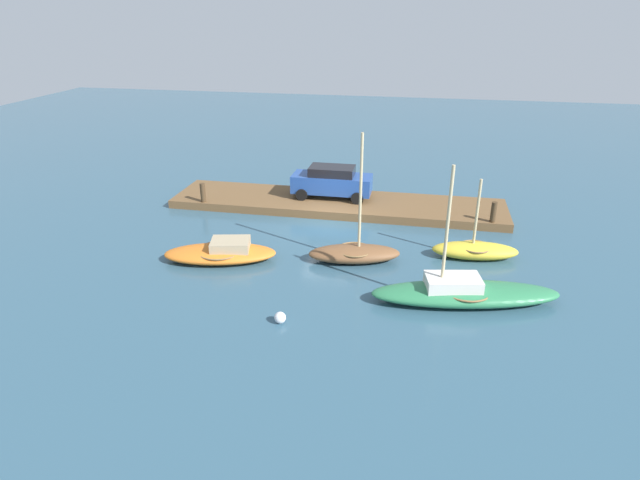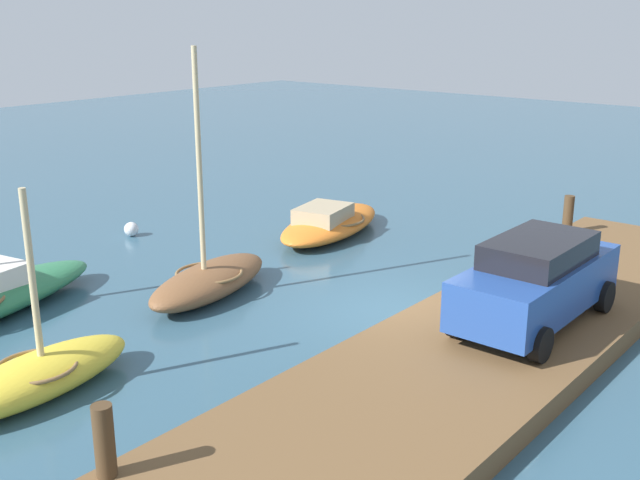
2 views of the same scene
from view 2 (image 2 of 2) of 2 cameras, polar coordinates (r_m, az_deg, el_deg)
ground_plane at (r=16.70m, az=5.95°, el=-5.52°), size 84.00×84.00×0.00m
dock_platform at (r=15.50m, az=13.63°, el=-6.86°), size 18.01×3.90×0.43m
rowboat_yellow at (r=13.96m, az=-20.33°, el=-9.43°), size 3.81×1.67×3.60m
rowboat_brown at (r=17.72m, az=-8.25°, el=-2.87°), size 4.17×2.30×5.61m
motorboat_orange at (r=22.34m, az=0.71°, el=1.32°), size 5.13×2.95×0.95m
mooring_post_west at (r=10.60m, az=-15.79°, el=-14.22°), size 0.28×0.28×1.03m
mooring_post_mid_west at (r=22.07m, az=18.01°, el=1.85°), size 0.28×0.28×1.03m
parked_car at (r=15.27m, az=15.84°, el=-2.86°), size 4.32×1.86×1.74m
marker_buoy at (r=22.91m, az=-13.89°, el=0.79°), size 0.42×0.42×0.42m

